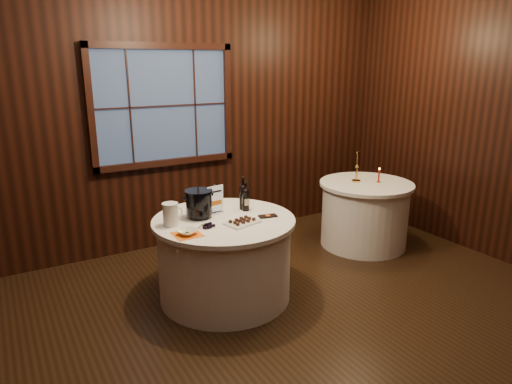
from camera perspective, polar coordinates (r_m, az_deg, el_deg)
ground at (r=3.67m, az=3.58°, el=-19.33°), size 6.00×6.00×0.00m
back_wall at (r=5.27m, az=-11.51°, el=9.37°), size 6.00×0.10×3.00m
main_table at (r=4.23m, az=-3.95°, el=-8.22°), size 1.28×1.28×0.77m
side_table at (r=5.56m, az=13.40°, el=-2.65°), size 1.08×1.08×0.77m
sign_stand at (r=4.20m, az=-5.14°, el=-1.48°), size 0.17×0.10×0.27m
port_bottle_left at (r=4.30m, az=-1.61°, el=-0.42°), size 0.08×0.08×0.32m
port_bottle_right at (r=4.26m, az=-1.30°, el=-0.77°), size 0.07×0.07×0.28m
ice_bucket at (r=4.10m, az=-7.15°, el=-1.41°), size 0.25×0.25×0.25m
chocolate_plate at (r=3.95m, az=-1.74°, el=-3.74°), size 0.33×0.26×0.04m
chocolate_box at (r=4.13m, az=1.49°, el=-3.03°), size 0.18×0.11×0.01m
grape_bunch at (r=3.87m, az=-5.97°, el=-4.18°), size 0.18×0.07×0.04m
glass_pitcher at (r=3.95m, az=-10.62°, el=-2.74°), size 0.18×0.14×0.20m
orange_napkin at (r=3.75m, az=-8.59°, el=-5.27°), size 0.22×0.22×0.00m
cracker_bowl at (r=3.74m, az=-8.60°, el=-4.97°), size 0.20×0.20×0.04m
brass_candlestick at (r=5.43m, az=12.48°, el=2.62°), size 0.10×0.10×0.37m
red_candle at (r=5.47m, az=15.11°, el=1.85°), size 0.05×0.05×0.17m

